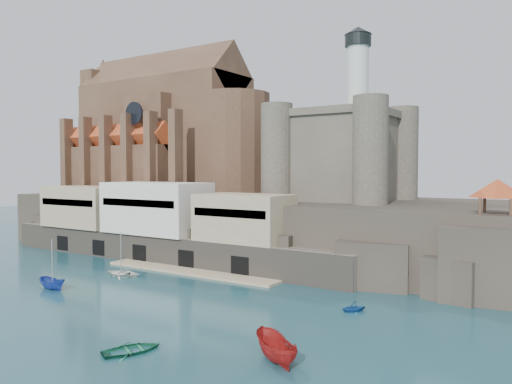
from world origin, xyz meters
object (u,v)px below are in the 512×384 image
object	(u,v)px
pavilion	(498,191)
boat_2	(53,289)
church	(169,137)
castle_keep	(342,151)

from	to	relation	value
pavilion	boat_2	size ratio (longest dim) A/B	1.31
church	pavilion	distance (m)	68.65
pavilion	boat_2	distance (m)	55.66
castle_keep	boat_2	world-z (taller)	castle_keep
castle_keep	boat_2	xyz separation A→B (m)	(-21.98, -40.40, -18.31)
church	boat_2	size ratio (longest dim) A/B	9.65
church	boat_2	distance (m)	50.17
church	castle_keep	bearing A→B (deg)	-1.11
church	pavilion	size ratio (longest dim) A/B	7.34
pavilion	castle_keep	bearing A→B (deg)	149.82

